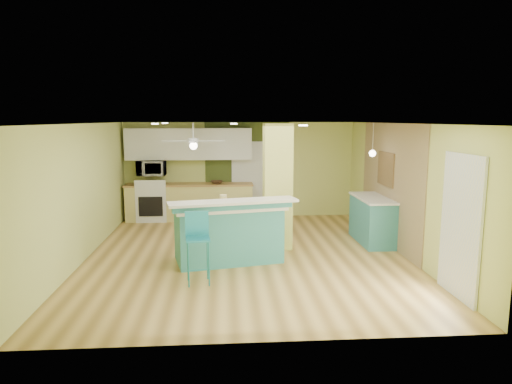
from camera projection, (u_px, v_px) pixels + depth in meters
floor at (246, 255)px, 8.78m from camera, size 6.00×7.00×0.01m
ceiling at (246, 123)px, 8.38m from camera, size 6.00×7.00×0.01m
wall_back at (240, 170)px, 12.03m from camera, size 6.00×0.01×2.50m
wall_front at (262, 239)px, 5.13m from camera, size 6.00×0.01×2.50m
wall_left at (83, 192)px, 8.37m from camera, size 0.01×7.00×2.50m
wall_right at (402, 189)px, 8.79m from camera, size 0.01×7.00×2.50m
wood_panel at (390, 184)px, 9.38m from camera, size 0.02×3.40×2.50m
olive_accent at (247, 170)px, 12.03m from camera, size 2.20×0.02×2.50m
interior_door at (247, 180)px, 12.04m from camera, size 0.82×0.05×2.00m
french_door at (460, 227)px, 6.55m from camera, size 0.04×1.08×2.10m
column at (277, 186)px, 9.12m from camera, size 0.55×0.55×2.50m
kitchen_run at (190, 202)px, 11.76m from camera, size 3.25×0.63×0.94m
stove at (153, 203)px, 11.69m from camera, size 0.76×0.66×1.08m
upper_cabinets at (189, 144)px, 11.64m from camera, size 3.20×0.34×0.80m
microwave at (151, 168)px, 11.56m from camera, size 0.70×0.48×0.39m
ceiling_fan at (193, 141)px, 10.34m from camera, size 1.41×1.41×0.61m
pendant_lamp at (372, 153)px, 9.40m from camera, size 0.14×0.14×0.69m
wall_decor at (386, 169)px, 9.53m from camera, size 0.03×0.90×0.70m
peninsula at (228, 231)px, 8.32m from camera, size 2.31×1.60×1.20m
bar_stool at (197, 236)px, 7.20m from camera, size 0.41×0.41×1.13m
side_counter at (372, 220)px, 9.60m from camera, size 0.64×1.50×0.97m
fruit_bowl at (217, 182)px, 11.67m from camera, size 0.33×0.33×0.08m
canister at (223, 199)px, 8.34m from camera, size 0.13×0.13×0.17m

